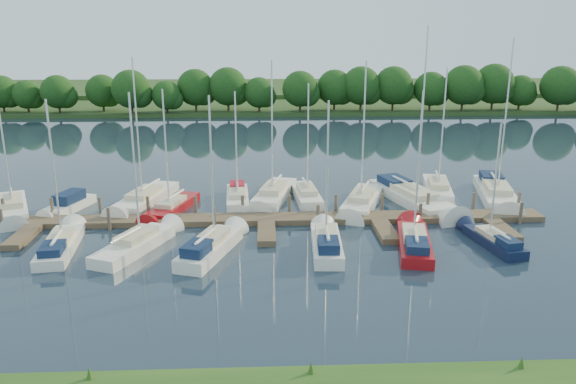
{
  "coord_description": "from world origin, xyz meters",
  "views": [
    {
      "loc": [
        -0.11,
        -30.26,
        13.09
      ],
      "look_at": [
        1.56,
        8.0,
        2.2
      ],
      "focal_mm": 35.0,
      "sensor_mm": 36.0,
      "label": 1
    }
  ],
  "objects_px": {
    "sailboat_s_2": "(212,248)",
    "motorboat": "(69,206)",
    "sailboat_n_0": "(13,210)",
    "sailboat_n_5": "(273,196)",
    "dock": "(266,222)"
  },
  "relations": [
    {
      "from": "sailboat_n_5",
      "to": "sailboat_s_2",
      "type": "xyz_separation_m",
      "value": [
        -4.02,
        -11.51,
        0.07
      ]
    },
    {
      "from": "sailboat_n_0",
      "to": "dock",
      "type": "bearing_deg",
      "value": 145.77
    },
    {
      "from": "sailboat_n_0",
      "to": "motorboat",
      "type": "bearing_deg",
      "value": 164.72
    },
    {
      "from": "sailboat_n_0",
      "to": "sailboat_n_5",
      "type": "height_order",
      "value": "sailboat_n_5"
    },
    {
      "from": "sailboat_s_2",
      "to": "sailboat_n_5",
      "type": "bearing_deg",
      "value": 89.44
    },
    {
      "from": "dock",
      "to": "sailboat_n_0",
      "type": "xyz_separation_m",
      "value": [
        -19.0,
        3.38,
        0.08
      ]
    },
    {
      "from": "sailboat_s_2",
      "to": "sailboat_n_0",
      "type": "bearing_deg",
      "value": 169.87
    },
    {
      "from": "dock",
      "to": "sailboat_n_5",
      "type": "bearing_deg",
      "value": 84.48
    },
    {
      "from": "sailboat_n_5",
      "to": "dock",
      "type": "bearing_deg",
      "value": 98.83
    },
    {
      "from": "sailboat_n_0",
      "to": "sailboat_s_2",
      "type": "relative_size",
      "value": 1.06
    },
    {
      "from": "sailboat_s_2",
      "to": "motorboat",
      "type": "bearing_deg",
      "value": 160.45
    },
    {
      "from": "dock",
      "to": "sailboat_n_0",
      "type": "height_order",
      "value": "sailboat_n_0"
    },
    {
      "from": "sailboat_n_0",
      "to": "sailboat_n_5",
      "type": "relative_size",
      "value": 0.93
    },
    {
      "from": "dock",
      "to": "sailboat_s_2",
      "type": "height_order",
      "value": "sailboat_s_2"
    },
    {
      "from": "sailboat_n_5",
      "to": "sailboat_s_2",
      "type": "height_order",
      "value": "sailboat_n_5"
    }
  ]
}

